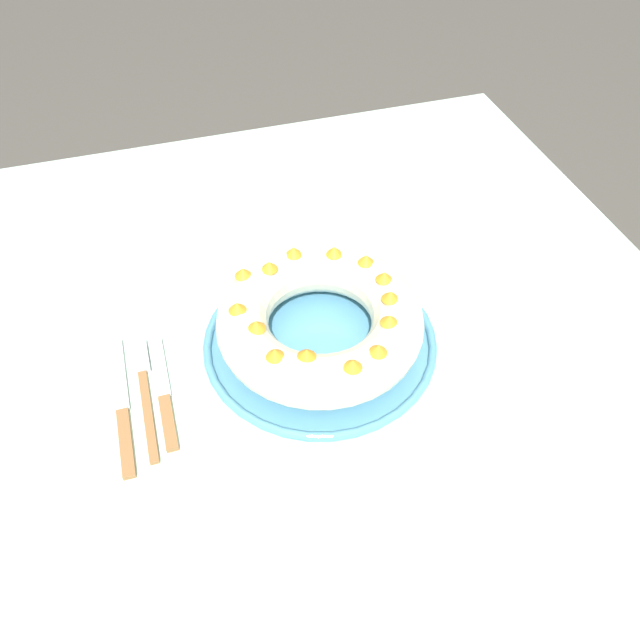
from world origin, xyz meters
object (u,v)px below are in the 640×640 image
napkin (493,321)px  cake_knife (165,399)px  fork (145,389)px  serving_dish (320,342)px  bundt_cake (320,320)px  serving_knife (123,413)px

napkin → cake_knife: bearing=-180.0°
fork → serving_dish: bearing=4.8°
bundt_cake → fork: size_ratio=1.40×
fork → napkin: size_ratio=1.66×
bundt_cake → napkin: size_ratio=2.33×
cake_knife → napkin: size_ratio=1.54×
cake_knife → serving_dish: bearing=4.1°
serving_knife → napkin: size_ratio=1.85×
serving_knife → napkin: (0.56, 0.01, -0.00)m
serving_dish → bundt_cake: (-0.00, -0.00, 0.05)m
bundt_cake → fork: 0.26m
serving_dish → napkin: serving_dish is taller
bundt_cake → napkin: (0.27, -0.03, -0.06)m
bundt_cake → cake_knife: bearing=-172.2°
bundt_cake → napkin: bearing=-6.7°
serving_knife → bundt_cake: bearing=12.4°
cake_knife → fork: bearing=130.0°
serving_dish → cake_knife: size_ratio=1.75×
serving_dish → serving_knife: serving_dish is taller
serving_knife → napkin: bearing=5.5°
serving_dish → serving_knife: (-0.29, -0.04, -0.01)m
serving_dish → fork: 0.26m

